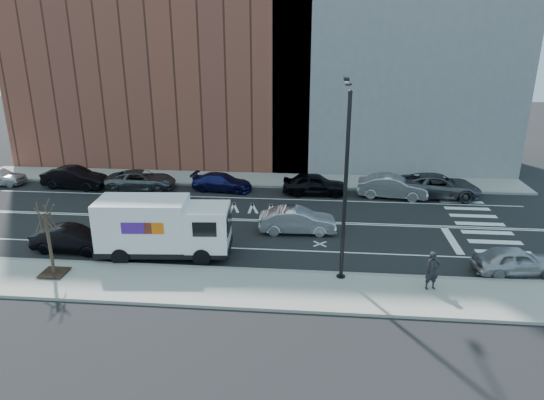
% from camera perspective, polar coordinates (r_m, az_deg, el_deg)
% --- Properties ---
extents(ground, '(120.00, 120.00, 0.00)m').
position_cam_1_polar(ground, '(31.27, -5.41, -2.28)').
color(ground, black).
rests_on(ground, ground).
extents(sidewalk_near, '(44.00, 3.60, 0.15)m').
position_cam_1_polar(sidewalk_near, '(23.46, -9.37, -9.92)').
color(sidewalk_near, gray).
rests_on(sidewalk_near, ground).
extents(sidewalk_far, '(44.00, 3.60, 0.15)m').
position_cam_1_polar(sidewalk_far, '(39.45, -3.10, 2.46)').
color(sidewalk_far, gray).
rests_on(sidewalk_far, ground).
extents(curb_near, '(44.00, 0.25, 0.17)m').
position_cam_1_polar(curb_near, '(24.99, -8.35, -7.92)').
color(curb_near, gray).
rests_on(curb_near, ground).
extents(curb_far, '(44.00, 0.25, 0.17)m').
position_cam_1_polar(curb_far, '(37.75, -3.49, 1.69)').
color(curb_far, gray).
rests_on(curb_far, ground).
extents(crosswalk, '(3.00, 14.00, 0.01)m').
position_cam_1_polar(crosswalk, '(32.46, 23.62, -3.05)').
color(crosswalk, white).
rests_on(crosswalk, ground).
extents(road_markings, '(40.00, 8.60, 0.01)m').
position_cam_1_polar(road_markings, '(31.27, -5.41, -2.28)').
color(road_markings, white).
rests_on(road_markings, ground).
extents(bldg_brick, '(26.00, 10.00, 22.00)m').
position_cam_1_polar(bldg_brick, '(46.24, -12.45, 18.24)').
color(bldg_brick, brown).
rests_on(bldg_brick, ground).
extents(bldg_concrete, '(20.00, 10.00, 26.00)m').
position_cam_1_polar(bldg_concrete, '(44.68, 14.47, 20.65)').
color(bldg_concrete, slate).
rests_on(bldg_concrete, ground).
extents(streetlight, '(0.44, 4.02, 9.34)m').
position_cam_1_polar(streetlight, '(22.61, 8.62, 2.77)').
color(streetlight, black).
rests_on(streetlight, ground).
extents(street_tree, '(1.20, 1.20, 3.75)m').
position_cam_1_polar(street_tree, '(25.78, -24.62, -5.33)').
color(street_tree, black).
rests_on(street_tree, ground).
extents(fedex_van, '(7.14, 2.91, 3.19)m').
position_cam_1_polar(fedex_van, '(26.17, -12.74, -3.10)').
color(fedex_van, black).
rests_on(fedex_van, ground).
extents(far_parked_b, '(5.03, 2.17, 1.61)m').
position_cam_1_polar(far_parked_b, '(40.23, -22.21, 2.45)').
color(far_parked_b, black).
rests_on(far_parked_b, ground).
extents(far_parked_c, '(5.42, 2.89, 1.45)m').
position_cam_1_polar(far_parked_c, '(38.25, -15.16, 2.28)').
color(far_parked_c, '#4F5257').
rests_on(far_parked_c, ground).
extents(far_parked_d, '(4.72, 2.31, 1.32)m').
position_cam_1_polar(far_parked_d, '(36.82, -5.90, 2.11)').
color(far_parked_d, '#15174C').
rests_on(far_parked_d, ground).
extents(far_parked_e, '(4.74, 1.99, 1.60)m').
position_cam_1_polar(far_parked_e, '(35.83, 5.05, 1.90)').
color(far_parked_e, black).
rests_on(far_parked_e, ground).
extents(far_parked_f, '(5.13, 2.34, 1.63)m').
position_cam_1_polar(far_parked_f, '(36.08, 13.98, 1.53)').
color(far_parked_f, '#A0A1A5').
rests_on(far_parked_f, ground).
extents(far_parked_g, '(6.15, 3.07, 1.67)m').
position_cam_1_polar(far_parked_g, '(37.14, 18.93, 1.59)').
color(far_parked_g, '#494B51').
rests_on(far_parked_g, ground).
extents(driving_sedan, '(4.64, 1.82, 1.50)m').
position_cam_1_polar(driving_sedan, '(28.94, 3.02, -2.41)').
color(driving_sedan, silver).
rests_on(driving_sedan, ground).
extents(near_parked_rear_a, '(4.33, 1.70, 1.40)m').
position_cam_1_polar(near_parked_rear_a, '(28.64, -22.48, -4.27)').
color(near_parked_rear_a, black).
rests_on(near_parked_rear_a, ground).
extents(near_parked_front, '(4.24, 2.10, 1.39)m').
position_cam_1_polar(near_parked_front, '(26.91, 26.74, -6.42)').
color(near_parked_front, '#A8A7AC').
rests_on(near_parked_front, ground).
extents(pedestrian, '(0.76, 0.60, 1.84)m').
position_cam_1_polar(pedestrian, '(23.50, 18.34, -7.90)').
color(pedestrian, black).
rests_on(pedestrian, sidewalk_near).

